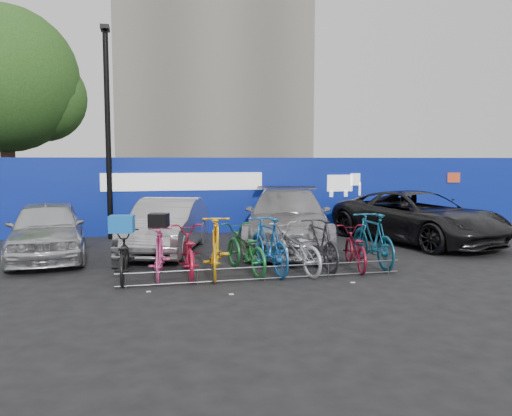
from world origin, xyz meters
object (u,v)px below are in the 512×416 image
object	(u,v)px
lamppost	(108,127)
car_1	(167,226)
bike_5	(268,245)
car_0	(47,229)
bike_0	(123,256)
bike_4	(245,249)
car_3	(418,217)
bike_3	(216,247)
bike_2	(188,251)
bike_1	(159,253)
bike_9	(373,239)
tree	(12,83)
bike_7	(319,244)
bike_6	(295,248)
bike_8	(355,248)
bike_rack	(265,273)
car_2	(287,218)

from	to	relation	value
lamppost	car_1	size ratio (longest dim) A/B	1.49
lamppost	bike_5	bearing A→B (deg)	-57.42
car_0	bike_0	xyz separation A→B (m)	(1.81, -2.59, -0.23)
bike_4	car_3	bearing A→B (deg)	-167.08
bike_0	bike_3	xyz separation A→B (m)	(1.81, -0.08, 0.13)
bike_2	lamppost	bearing A→B (deg)	-69.24
bike_1	bike_9	distance (m)	4.60
bike_4	tree	bearing A→B (deg)	-68.79
lamppost	bike_1	bearing A→B (deg)	-76.92
bike_1	bike_7	distance (m)	3.36
lamppost	bike_5	distance (m)	6.90
bike_1	bike_5	world-z (taller)	bike_5
car_3	bike_7	bearing A→B (deg)	-162.64
tree	bike_6	distance (m)	13.38
bike_7	tree	bearing A→B (deg)	-55.84
bike_8	bike_4	bearing A→B (deg)	5.59
car_1	tree	bearing A→B (deg)	141.79
bike_0	car_3	bearing A→B (deg)	-160.97
bike_4	car_1	bearing A→B (deg)	-73.53
lamppost	bike_9	world-z (taller)	lamppost
car_3	bike_7	size ratio (longest dim) A/B	2.89
bike_rack	bike_5	size ratio (longest dim) A/B	2.85
bike_0	bike_9	distance (m)	5.30
bike_0	bike_2	size ratio (longest dim) A/B	0.95
tree	car_2	distance (m)	11.74
bike_2	bike_9	distance (m)	4.02
bike_8	bike_9	distance (m)	0.55
car_0	car_1	bearing A→B (deg)	-4.08
bike_1	bike_3	world-z (taller)	bike_3
bike_5	bike_2	bearing A→B (deg)	-14.87
bike_rack	bike_9	world-z (taller)	bike_9
bike_7	bike_6	bearing A→B (deg)	11.41
lamppost	bike_4	xyz separation A→B (m)	(2.97, -5.19, -2.78)
bike_5	bike_9	distance (m)	2.41
bike_rack	bike_4	distance (m)	0.90
bike_rack	bike_5	bearing A→B (deg)	70.65
car_2	bike_5	distance (m)	3.13
lamppost	bike_rack	bearing A→B (deg)	-61.93
lamppost	bike_8	distance (m)	8.08
car_2	bike_0	xyz separation A→B (m)	(-4.15, -2.79, -0.31)
tree	bike_6	size ratio (longest dim) A/B	4.10
bike_2	bike_8	xyz separation A→B (m)	(3.53, -0.18, -0.04)
car_2	bike_4	bearing A→B (deg)	-106.75
car_2	bike_7	xyz separation A→B (m)	(-0.10, -2.71, -0.24)
bike_1	bike_2	xyz separation A→B (m)	(0.58, 0.12, -0.02)
car_3	bike_9	size ratio (longest dim) A/B	2.64
car_0	bike_3	distance (m)	4.50
car_1	bike_3	bearing A→B (deg)	-57.10
bike_1	bike_7	size ratio (longest dim) A/B	0.94
tree	bike_3	xyz separation A→B (m)	(5.92, -10.02, -4.47)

